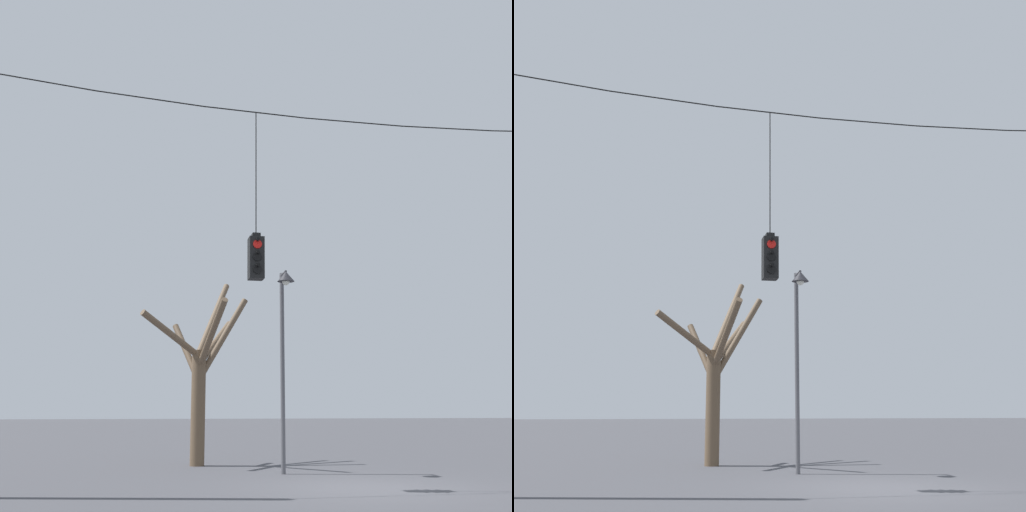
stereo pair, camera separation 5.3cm
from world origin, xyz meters
The scene contains 5 objects.
ground_plane centered at (0.00, 0.00, 0.00)m, with size 200.00×200.00×0.00m, color #424247.
span_wire centered at (0.00, 0.05, 8.74)m, with size 17.50×0.03×0.52m.
traffic_light_near_left_pole centered at (-2.48, 0.05, 5.05)m, with size 0.34×0.58×4.09m.
street_lamp centered at (-1.13, 3.08, 3.91)m, with size 0.47×0.81×5.38m.
bare_tree centered at (-3.03, 6.33, 2.82)m, with size 3.51×4.25×5.94m.
Camera 2 is at (-5.03, -13.92, 1.67)m, focal length 45.00 mm.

